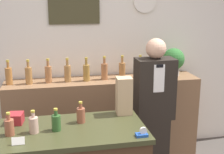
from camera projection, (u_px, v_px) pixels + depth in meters
name	position (u px, v px, depth m)	size (l,w,h in m)	color
back_wall	(88.00, 48.00, 3.82)	(5.20, 0.09, 2.70)	silver
back_shelf	(104.00, 120.00, 3.80)	(2.28, 0.43, 1.02)	brown
shopkeeper	(154.00, 113.00, 3.28)	(0.40, 0.25, 1.57)	black
potted_plant	(174.00, 60.00, 3.82)	(0.27, 0.27, 0.34)	#9E998E
paper_bag	(124.00, 96.00, 2.76)	(0.14, 0.13, 0.33)	tan
tape_dispenser	(142.00, 133.00, 2.34)	(0.09, 0.06, 0.07)	#1E4799
price_card_left	(18.00, 141.00, 2.20)	(0.09, 0.02, 0.06)	white
gift_box	(16.00, 118.00, 2.57)	(0.13, 0.14, 0.09)	maroon
counter_bottle_0	(9.00, 127.00, 2.35)	(0.07, 0.07, 0.18)	brown
counter_bottle_1	(34.00, 124.00, 2.39)	(0.07, 0.07, 0.18)	tan
counter_bottle_2	(56.00, 122.00, 2.43)	(0.07, 0.07, 0.18)	#2B5224
counter_bottle_3	(81.00, 115.00, 2.58)	(0.07, 0.07, 0.18)	brown
shelf_bottle_0	(9.00, 75.00, 3.45)	(0.08, 0.08, 0.28)	#A46A34
shelf_bottle_1	(29.00, 75.00, 3.47)	(0.08, 0.08, 0.28)	#9F6E3A
shelf_bottle_2	(48.00, 74.00, 3.52)	(0.08, 0.08, 0.28)	#9F673D
shelf_bottle_3	(68.00, 73.00, 3.56)	(0.08, 0.08, 0.28)	olive
shelf_bottle_4	(86.00, 72.00, 3.59)	(0.08, 0.08, 0.28)	olive
shelf_bottle_5	(104.00, 71.00, 3.66)	(0.08, 0.08, 0.28)	#9D633C
shelf_bottle_6	(122.00, 70.00, 3.71)	(0.08, 0.08, 0.28)	#A36C3A
shelf_bottle_7	(140.00, 69.00, 3.73)	(0.08, 0.08, 0.28)	#A06D36
shelf_bottle_8	(157.00, 69.00, 3.76)	(0.08, 0.08, 0.28)	#9A6C3D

